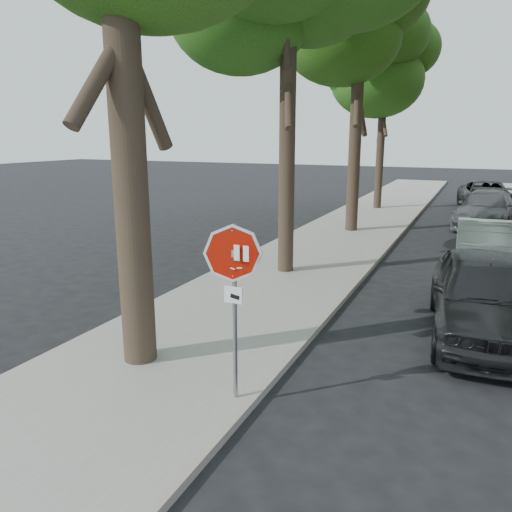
{
  "coord_description": "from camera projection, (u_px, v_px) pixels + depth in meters",
  "views": [
    {
      "loc": [
        2.33,
        -5.99,
        3.9
      ],
      "look_at": [
        -0.8,
        0.96,
        2.05
      ],
      "focal_mm": 35.0,
      "sensor_mm": 36.0,
      "label": 1
    }
  ],
  "objects": [
    {
      "name": "ground",
      "position": [
        279.0,
        414.0,
        7.16
      ],
      "size": [
        120.0,
        120.0,
        0.0
      ],
      "primitive_type": "plane",
      "color": "black",
      "rests_on": "ground"
    },
    {
      "name": "curb_left",
      "position": [
        391.0,
        245.0,
        17.95
      ],
      "size": [
        0.12,
        55.0,
        0.13
      ],
      "primitive_type": "cube",
      "color": "#9E9384",
      "rests_on": "ground"
    },
    {
      "name": "stop_sign",
      "position": [
        234.0,
        279.0,
        6.95
      ],
      "size": [
        0.76,
        0.34,
        2.61
      ],
      "color": "gray",
      "rests_on": "sidewalk_left"
    },
    {
      "name": "car_d",
      "position": [
        486.0,
        195.0,
        26.76
      ],
      "size": [
        3.22,
        5.74,
        1.52
      ],
      "primitive_type": "imported",
      "rotation": [
        0.0,
        0.0,
        0.13
      ],
      "color": "black",
      "rests_on": "ground"
    },
    {
      "name": "tree_mid_b",
      "position": [
        361.0,
        23.0,
        18.75
      ],
      "size": [
        5.88,
        5.46,
        10.36
      ],
      "color": "black",
      "rests_on": "sidewalk_left"
    },
    {
      "name": "car_b",
      "position": [
        485.0,
        249.0,
        14.26
      ],
      "size": [
        1.77,
        4.58,
        1.49
      ],
      "primitive_type": "imported",
      "rotation": [
        0.0,
        0.0,
        0.05
      ],
      "color": "#9DA1A4",
      "rests_on": "ground"
    },
    {
      "name": "car_c",
      "position": [
        486.0,
        209.0,
        21.72
      ],
      "size": [
        2.83,
        5.55,
        1.54
      ],
      "primitive_type": "imported",
      "rotation": [
        0.0,
        0.0,
        -0.13
      ],
      "color": "#525358",
      "rests_on": "ground"
    },
    {
      "name": "car_a",
      "position": [
        485.0,
        295.0,
        9.8
      ],
      "size": [
        2.45,
        5.09,
        1.68
      ],
      "primitive_type": "imported",
      "rotation": [
        0.0,
        0.0,
        0.1
      ],
      "color": "black",
      "rests_on": "ground"
    },
    {
      "name": "sidewalk_left",
      "position": [
        335.0,
        240.0,
        18.77
      ],
      "size": [
        4.0,
        55.0,
        0.12
      ],
      "primitive_type": "cube",
      "color": "gray",
      "rests_on": "ground"
    },
    {
      "name": "tree_far",
      "position": [
        385.0,
        68.0,
        25.24
      ],
      "size": [
        5.29,
        4.91,
        9.33
      ],
      "color": "black",
      "rests_on": "sidewalk_left"
    }
  ]
}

